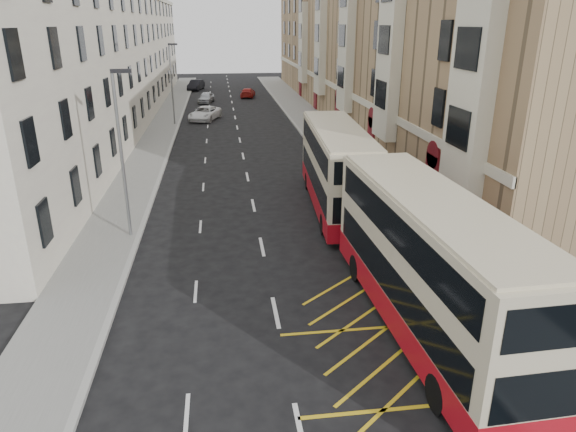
{
  "coord_description": "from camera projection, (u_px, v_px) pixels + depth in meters",
  "views": [
    {
      "loc": [
        -1.72,
        -12.44,
        10.09
      ],
      "look_at": [
        0.99,
        7.98,
        2.29
      ],
      "focal_mm": 32.0,
      "sensor_mm": 36.0,
      "label": 1
    }
  ],
  "objects": [
    {
      "name": "terrace_left",
      "position": [
        104.0,
        59.0,
        53.54
      ],
      "size": [
        9.18,
        79.0,
        13.25
      ],
      "color": "silver",
      "rests_on": "ground"
    },
    {
      "name": "pavement_right",
      "position": [
        335.0,
        146.0,
        44.09
      ],
      "size": [
        4.0,
        120.0,
        0.15
      ],
      "primitive_type": "cube",
      "color": "slate",
      "rests_on": "ground"
    },
    {
      "name": "white_van",
      "position": [
        205.0,
        113.0,
        56.17
      ],
      "size": [
        3.98,
        5.75,
        1.46
      ],
      "primitive_type": "imported",
      "rotation": [
        0.0,
        0.0,
        -0.33
      ],
      "color": "white",
      "rests_on": "ground"
    },
    {
      "name": "street_lamp_near",
      "position": [
        122.0,
        146.0,
        24.02
      ],
      "size": [
        0.93,
        0.18,
        8.0
      ],
      "color": "gray",
      "rests_on": "pavement_left"
    },
    {
      "name": "pavement_left",
      "position": [
        151.0,
        152.0,
        42.18
      ],
      "size": [
        3.0,
        120.0,
        0.15
      ],
      "primitive_type": "cube",
      "color": "slate",
      "rests_on": "ground"
    },
    {
      "name": "kerb_right",
      "position": [
        312.0,
        147.0,
        43.84
      ],
      "size": [
        0.25,
        120.0,
        0.15
      ],
      "primitive_type": "cube",
      "color": "#9B9A95",
      "rests_on": "ground"
    },
    {
      "name": "car_red",
      "position": [
        248.0,
        93.0,
        73.33
      ],
      "size": [
        2.53,
        4.67,
        1.28
      ],
      "primitive_type": "imported",
      "rotation": [
        0.0,
        0.0,
        2.97
      ],
      "color": "#A41914",
      "rests_on": "ground"
    },
    {
      "name": "terrace_right",
      "position": [
        368.0,
        47.0,
        56.56
      ],
      "size": [
        10.75,
        79.0,
        15.25
      ],
      "color": "#9B7F5A",
      "rests_on": "ground"
    },
    {
      "name": "pedestrian_far",
      "position": [
        431.0,
        264.0,
        20.35
      ],
      "size": [
        1.17,
        1.02,
        1.89
      ],
      "primitive_type": "imported",
      "rotation": [
        0.0,
        0.0,
        2.52
      ],
      "color": "black",
      "rests_on": "pavement_right"
    },
    {
      "name": "street_lamp_far",
      "position": [
        172.0,
        80.0,
        51.83
      ],
      "size": [
        0.93,
        0.18,
        8.0
      ],
      "color": "gray",
      "rests_on": "pavement_left"
    },
    {
      "name": "car_dark",
      "position": [
        196.0,
        85.0,
        80.99
      ],
      "size": [
        2.75,
        5.08,
        1.59
      ],
      "primitive_type": "imported",
      "rotation": [
        0.0,
        0.0,
        -0.23
      ],
      "color": "black",
      "rests_on": "ground"
    },
    {
      "name": "double_decker_rear",
      "position": [
        337.0,
        168.0,
        28.8
      ],
      "size": [
        3.41,
        11.93,
        4.7
      ],
      "rotation": [
        0.0,
        0.0,
        -0.06
      ],
      "color": "beige",
      "rests_on": "ground"
    },
    {
      "name": "ground",
      "position": [
        290.0,
        383.0,
        15.32
      ],
      "size": [
        200.0,
        200.0,
        0.0
      ],
      "primitive_type": "plane",
      "color": "black",
      "rests_on": "ground"
    },
    {
      "name": "bus_shelter",
      "position": [
        570.0,
        308.0,
        15.23
      ],
      "size": [
        1.65,
        4.25,
        2.7
      ],
      "color": "black",
      "rests_on": "pavement_right"
    },
    {
      "name": "car_silver",
      "position": [
        206.0,
        97.0,
        68.24
      ],
      "size": [
        2.39,
        4.39,
        1.42
      ],
      "primitive_type": "imported",
      "rotation": [
        0.0,
        0.0,
        -0.18
      ],
      "color": "#B6BABE",
      "rests_on": "ground"
    },
    {
      "name": "road_markings",
      "position": [
        235.0,
        119.0,
        57.03
      ],
      "size": [
        10.0,
        110.0,
        0.01
      ],
      "primitive_type": null,
      "color": "silver",
      "rests_on": "ground"
    },
    {
      "name": "guard_railing",
      "position": [
        421.0,
        261.0,
        21.12
      ],
      "size": [
        0.06,
        6.56,
        1.01
      ],
      "color": "#B21E1C",
      "rests_on": "pavement_right"
    },
    {
      "name": "kerb_left",
      "position": [
        169.0,
        152.0,
        42.37
      ],
      "size": [
        0.25,
        120.0,
        0.15
      ],
      "primitive_type": "cube",
      "color": "#9B9A95",
      "rests_on": "ground"
    },
    {
      "name": "double_decker_front",
      "position": [
        429.0,
        265.0,
        17.15
      ],
      "size": [
        3.2,
        12.3,
        4.87
      ],
      "rotation": [
        0.0,
        0.0,
        0.03
      ],
      "color": "beige",
      "rests_on": "ground"
    },
    {
      "name": "pedestrian_near",
      "position": [
        555.0,
        370.0,
        14.37
      ],
      "size": [
        0.69,
        0.63,
        1.59
      ],
      "primitive_type": "imported",
      "rotation": [
        0.0,
        0.0,
        3.7
      ],
      "color": "black",
      "rests_on": "pavement_right"
    },
    {
      "name": "pedestrian_mid",
      "position": [
        508.0,
        262.0,
        20.88
      ],
      "size": [
        0.85,
        0.7,
        1.59
      ],
      "primitive_type": "imported",
      "rotation": [
        0.0,
        0.0,
        0.14
      ],
      "color": "black",
      "rests_on": "pavement_right"
    }
  ]
}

